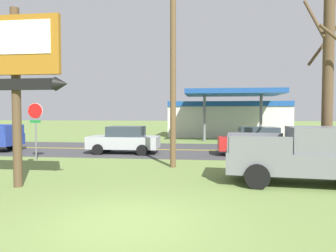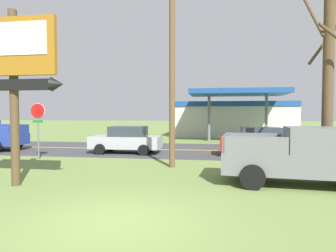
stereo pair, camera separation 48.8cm
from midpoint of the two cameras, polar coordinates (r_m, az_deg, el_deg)
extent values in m
plane|color=olive|center=(7.03, -8.33, -17.69)|extent=(180.00, 180.00, 0.00)
cube|color=#3D3D3F|center=(19.55, 2.95, -4.63)|extent=(140.00, 8.00, 0.02)
cube|color=gold|center=(19.55, 2.95, -4.59)|extent=(126.00, 0.20, 0.01)
cylinder|color=brown|center=(10.99, -26.34, 4.75)|extent=(0.28, 0.28, 5.81)
cube|color=#996019|center=(11.04, -27.06, 13.46)|extent=(3.22, 0.16, 1.87)
cube|color=white|center=(11.02, -27.37, 14.68)|extent=(2.71, 0.03, 1.05)
cube|color=black|center=(10.87, -26.93, 7.06)|extent=(2.90, 0.12, 0.36)
cone|color=black|center=(10.00, -19.16, 7.61)|extent=(0.40, 0.44, 0.44)
cylinder|color=slate|center=(16.82, -22.90, -2.24)|extent=(0.08, 0.08, 2.20)
cylinder|color=red|center=(16.74, -23.03, 2.71)|extent=(0.76, 0.03, 0.76)
cylinder|color=white|center=(16.76, -23.00, 2.71)|extent=(0.80, 0.01, 0.80)
cube|color=#19722D|center=(16.74, -23.00, 0.82)|extent=(0.56, 0.03, 0.14)
cylinder|color=brown|center=(13.38, 1.86, 11.58)|extent=(0.26, 0.26, 9.08)
cylinder|color=brown|center=(13.05, 29.38, 7.96)|extent=(0.40, 0.40, 7.48)
cylinder|color=brown|center=(13.85, 28.95, 14.00)|extent=(1.28, 0.29, 1.80)
cylinder|color=brown|center=(13.14, 27.23, 18.18)|extent=(0.45, 1.34, 1.81)
cube|color=beige|center=(32.12, 12.76, 1.29)|extent=(12.00, 6.00, 3.60)
cube|color=#19478C|center=(29.09, 13.21, 4.22)|extent=(12.00, 0.12, 0.50)
cube|color=#19478C|center=(26.20, 13.74, 6.28)|extent=(8.00, 5.00, 0.40)
cylinder|color=slate|center=(26.04, 8.42, 1.72)|extent=(0.24, 0.24, 4.20)
cylinder|color=slate|center=(26.45, 18.88, 1.63)|extent=(0.24, 0.24, 4.20)
cube|color=slate|center=(11.06, 25.49, -6.41)|extent=(5.37, 2.46, 0.72)
cube|color=slate|center=(11.06, 27.86, -2.38)|extent=(2.07, 1.98, 0.84)
cube|color=slate|center=(11.70, 17.32, -2.65)|extent=(1.95, 0.31, 0.56)
cube|color=slate|center=(9.87, 17.87, -3.58)|extent=(1.95, 0.31, 0.56)
cube|color=slate|center=(10.77, 12.38, -3.03)|extent=(0.30, 1.88, 0.56)
cylinder|color=black|center=(11.88, 16.82, -7.43)|extent=(0.82, 0.36, 0.80)
cylinder|color=black|center=(9.96, 17.31, -9.35)|extent=(0.82, 0.36, 0.80)
cube|color=#233893|center=(22.43, -26.82, -0.42)|extent=(1.95, 0.12, 0.56)
cube|color=#233893|center=(21.12, -26.11, -0.56)|extent=(0.12, 1.88, 0.56)
cylinder|color=black|center=(22.50, -26.50, -2.96)|extent=(0.80, 0.28, 0.80)
cube|color=#A8AAAF|center=(18.09, -7.33, -3.08)|extent=(4.20, 1.76, 0.72)
cube|color=#2D3842|center=(18.00, -6.88, -1.00)|extent=(2.10, 1.56, 0.60)
cylinder|color=black|center=(17.71, -12.18, -4.41)|extent=(0.64, 0.24, 0.64)
cylinder|color=black|center=(19.36, -10.31, -3.81)|extent=(0.64, 0.24, 0.64)
cylinder|color=black|center=(16.96, -3.90, -4.66)|extent=(0.64, 0.24, 0.64)
cylinder|color=black|center=(18.67, -2.72, -4.00)|extent=(0.64, 0.24, 0.64)
cube|color=red|center=(17.61, 17.65, -3.33)|extent=(4.20, 1.76, 0.72)
cube|color=#2D3842|center=(17.58, 18.16, -1.19)|extent=(2.10, 1.56, 0.60)
cylinder|color=black|center=(16.62, 13.66, -4.87)|extent=(0.64, 0.24, 0.64)
cylinder|color=black|center=(18.36, 13.18, -4.18)|extent=(0.64, 0.24, 0.64)
cylinder|color=black|center=(17.04, 22.44, -4.81)|extent=(0.64, 0.24, 0.64)
cylinder|color=black|center=(18.75, 21.16, -4.14)|extent=(0.64, 0.24, 0.64)
camera|label=1|loc=(0.24, -89.03, 0.04)|focal=31.70mm
camera|label=2|loc=(0.24, 90.97, -0.04)|focal=31.70mm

